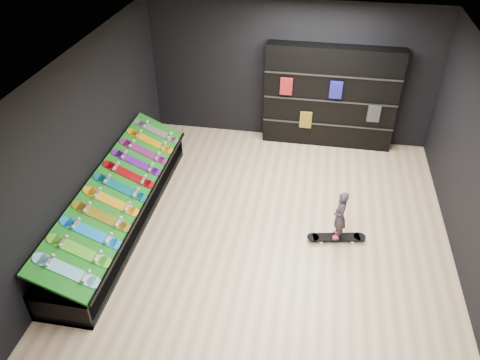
% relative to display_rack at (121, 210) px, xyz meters
% --- Properties ---
extents(floor, '(6.00, 7.00, 0.01)m').
position_rel_display_rack_xyz_m(floor, '(2.55, 0.00, -0.25)').
color(floor, beige).
rests_on(floor, ground).
extents(ceiling, '(6.00, 7.00, 0.01)m').
position_rel_display_rack_xyz_m(ceiling, '(2.55, 0.00, 2.75)').
color(ceiling, white).
rests_on(ceiling, ground).
extents(wall_back, '(6.00, 0.02, 3.00)m').
position_rel_display_rack_xyz_m(wall_back, '(2.55, 3.50, 1.25)').
color(wall_back, black).
rests_on(wall_back, ground).
extents(wall_left, '(0.02, 7.00, 3.00)m').
position_rel_display_rack_xyz_m(wall_left, '(-0.45, 0.00, 1.25)').
color(wall_left, black).
rests_on(wall_left, ground).
extents(display_rack, '(0.90, 4.50, 0.50)m').
position_rel_display_rack_xyz_m(display_rack, '(0.00, 0.00, 0.00)').
color(display_rack, black).
rests_on(display_rack, ground).
extents(turf_ramp, '(0.92, 4.50, 0.46)m').
position_rel_display_rack_xyz_m(turf_ramp, '(0.05, 0.00, 0.46)').
color(turf_ramp, '#0F6111').
rests_on(turf_ramp, display_rack).
extents(back_shelving, '(2.73, 0.32, 2.18)m').
position_rel_display_rack_xyz_m(back_shelving, '(3.41, 3.32, 0.84)').
color(back_shelving, black).
rests_on(back_shelving, ground).
extents(floor_skateboard, '(1.00, 0.40, 0.09)m').
position_rel_display_rack_xyz_m(floor_skateboard, '(3.69, 0.14, -0.20)').
color(floor_skateboard, black).
rests_on(floor_skateboard, ground).
extents(child, '(0.17, 0.22, 0.54)m').
position_rel_display_rack_xyz_m(child, '(3.69, 0.14, 0.11)').
color(child, black).
rests_on(child, floor_skateboard).
extents(display_board_0, '(0.93, 0.22, 0.50)m').
position_rel_display_rack_xyz_m(display_board_0, '(0.06, -1.90, 0.49)').
color(display_board_0, '#0CB2E5').
rests_on(display_board_0, turf_ramp).
extents(display_board_1, '(0.93, 0.22, 0.50)m').
position_rel_display_rack_xyz_m(display_board_1, '(0.06, -1.52, 0.49)').
color(display_board_1, green).
rests_on(display_board_1, turf_ramp).
extents(display_board_2, '(0.93, 0.22, 0.50)m').
position_rel_display_rack_xyz_m(display_board_2, '(0.06, -1.14, 0.49)').
color(display_board_2, blue).
rests_on(display_board_2, turf_ramp).
extents(display_board_3, '(0.93, 0.22, 0.50)m').
position_rel_display_rack_xyz_m(display_board_3, '(0.06, -0.76, 0.49)').
color(display_board_3, yellow).
rests_on(display_board_3, turf_ramp).
extents(display_board_4, '(0.93, 0.22, 0.50)m').
position_rel_display_rack_xyz_m(display_board_4, '(0.06, -0.38, 0.49)').
color(display_board_4, orange).
rests_on(display_board_4, turf_ramp).
extents(display_board_5, '(0.93, 0.22, 0.50)m').
position_rel_display_rack_xyz_m(display_board_5, '(0.06, 0.00, 0.49)').
color(display_board_5, '#0C8C99').
rests_on(display_board_5, turf_ramp).
extents(display_board_6, '(0.93, 0.22, 0.50)m').
position_rel_display_rack_xyz_m(display_board_6, '(0.06, 0.38, 0.49)').
color(display_board_6, red).
rests_on(display_board_6, turf_ramp).
extents(display_board_7, '(0.93, 0.22, 0.50)m').
position_rel_display_rack_xyz_m(display_board_7, '(0.06, 0.76, 0.49)').
color(display_board_7, purple).
rests_on(display_board_7, turf_ramp).
extents(display_board_8, '(0.93, 0.22, 0.50)m').
position_rel_display_rack_xyz_m(display_board_8, '(0.06, 1.14, 0.49)').
color(display_board_8, '#2626BF').
rests_on(display_board_8, turf_ramp).
extents(display_board_9, '(0.93, 0.22, 0.50)m').
position_rel_display_rack_xyz_m(display_board_9, '(0.06, 1.52, 0.49)').
color(display_board_9, yellow).
rests_on(display_board_9, turf_ramp).
extents(display_board_10, '(0.93, 0.22, 0.50)m').
position_rel_display_rack_xyz_m(display_board_10, '(0.06, 1.90, 0.49)').
color(display_board_10, black).
rests_on(display_board_10, turf_ramp).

